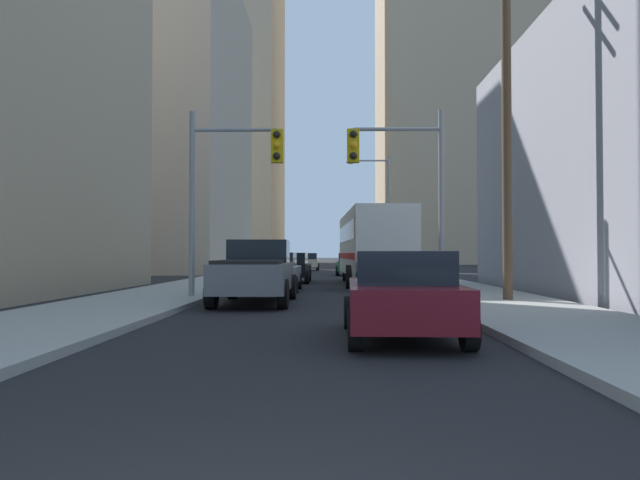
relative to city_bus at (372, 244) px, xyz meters
The scene contains 16 objects.
sidewalk_left 25.21m from the city_bus, 107.71° to the left, with size 3.78×160.00×0.15m, color #9E9E99.
sidewalk_right 24.19m from the city_bus, 83.33° to the left, with size 3.78×160.00×0.15m, color #9E9E99.
city_bus is the anchor object (origin of this frame).
pickup_truck_grey 11.52m from the city_bus, 111.46° to the right, with size 2.20×5.43×1.90m.
sedan_maroon 18.05m from the city_bus, 92.29° to the right, with size 1.95×4.25×1.52m.
sedan_silver 6.55m from the city_bus, 130.39° to the right, with size 1.95×4.23×1.52m.
sedan_black 4.55m from the city_bus, 155.62° to the left, with size 1.95×4.25×1.52m.
sedan_green 11.95m from the city_bus, 93.32° to the left, with size 1.95×4.22×1.52m.
sedan_beige 24.41m from the city_bus, 99.51° to the left, with size 1.95×4.21×1.52m.
traffic_signal_near_left 11.18m from the city_bus, 117.80° to the right, with size 2.98×0.44×6.00m.
traffic_signal_near_right 9.94m from the city_bus, 88.58° to the right, with size 3.05×0.44×6.00m.
utility_pole_right 12.04m from the city_bus, 73.89° to the right, with size 2.20×0.28×10.71m.
street_lamp_right 9.21m from the city_bus, 82.42° to the left, with size 2.71×0.32×7.50m.
building_left_mid_office 31.28m from the city_bus, 133.50° to the left, with size 20.49×20.72×24.66m, color #B7A893.
building_left_far_tower 70.47m from the city_bus, 106.53° to the left, with size 16.88×22.57×59.07m, color tan.
building_right_far_highrise 74.12m from the city_bus, 75.35° to the left, with size 21.37×27.70×73.62m, color tan.
Camera 1 is at (0.49, -2.31, 1.48)m, focal length 33.36 mm.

